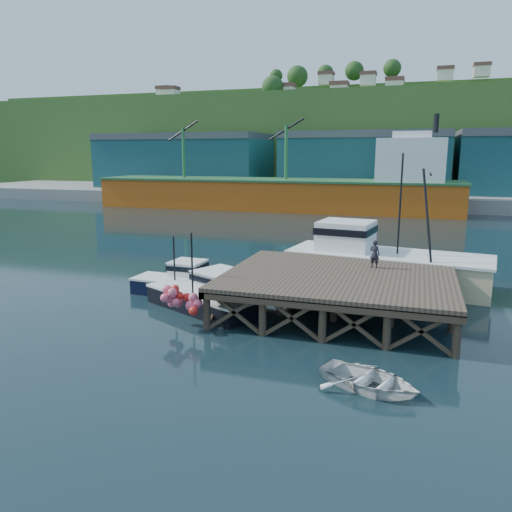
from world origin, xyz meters
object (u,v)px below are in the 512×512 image
at_px(trawler, 383,259).
at_px(dockworker, 375,254).
at_px(boat_navy, 182,282).
at_px(boat_black, 207,294).
at_px(dinghy, 369,379).

relative_size(trawler, dockworker, 8.38).
relative_size(boat_navy, trawler, 0.46).
bearing_deg(boat_black, trawler, 68.27).
xyz_separation_m(boat_black, trawler, (8.91, 8.13, 0.95)).
bearing_deg(boat_navy, boat_black, -38.23).
relative_size(boat_black, trawler, 0.57).
distance_m(boat_navy, dockworker, 11.67).
relative_size(boat_black, dockworker, 4.76).
bearing_deg(boat_navy, dockworker, 9.93).
bearing_deg(dinghy, boat_black, 74.75).
bearing_deg(boat_black, boat_navy, 164.83).
xyz_separation_m(boat_navy, trawler, (11.61, 5.77, 1.01)).
bearing_deg(dockworker, trawler, -75.55).
distance_m(boat_black, dockworker, 9.70).
relative_size(boat_navy, dinghy, 1.59).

